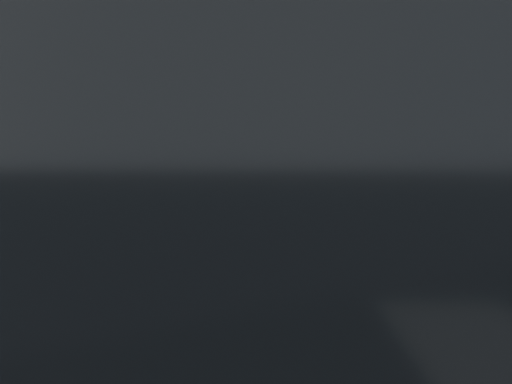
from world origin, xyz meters
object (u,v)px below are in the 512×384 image
Objects in this scene: street_lamp at (170,142)px; grey_bus at (329,162)px; red_bus at (265,212)px; car_c at (317,190)px; car_a at (353,205)px; car_b at (354,188)px.

street_lamp is 24.93m from grey_bus.
red_bus reaches higher than car_c.
car_c is at bearing 33.37° from street_lamp.
red_bus is (10.24, -17.78, -1.37)m from street_lamp.
car_a is 0.88× the size of car_c.
car_b is 0.88× the size of car_c.
red_bus is 3.25× the size of car_b.
grey_bus is 3.04× the size of car_a.
street_lamp is at bearing 176.27° from car_a.
car_a is 1.00× the size of car_b.
grey_bus is 24.97m from car_a.
car_a is at bearing -79.56° from grey_bus.
grey_bus is 3.05× the size of car_b.
red_bus is at bearing -87.65° from car_c.
street_lamp is 0.55× the size of red_bus.
street_lamp is 11.47m from car_c.
grey_bus is at bearing 85.78° from red_bus.
grey_bus reaches higher than car_b.
car_c is at bearing -144.55° from car_b.
street_lamp is at bearing 114.01° from red_bus.
car_a is at bearing -71.36° from car_c.
grey_bus reaches higher than car_a.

